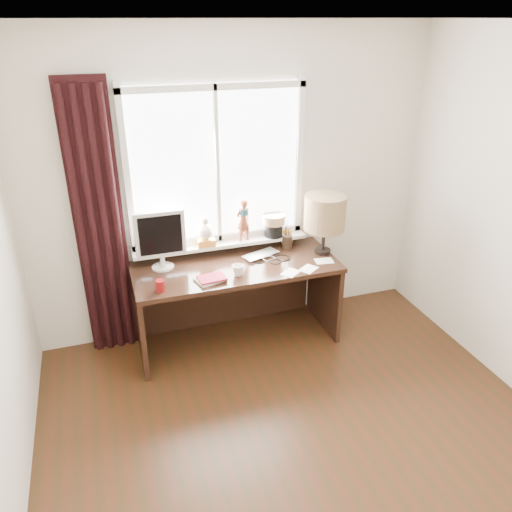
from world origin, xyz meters
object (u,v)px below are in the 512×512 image
object	(u,v)px
table_lamp	(325,214)
red_cup	(160,286)
mug	(238,270)
laptop	(261,255)
monitor	(160,237)
desk	(233,285)

from	to	relation	value
table_lamp	red_cup	bearing A→B (deg)	-170.80
mug	laptop	bearing A→B (deg)	43.64
monitor	desk	bearing A→B (deg)	-4.23
red_cup	desk	distance (m)	0.79
laptop	red_cup	bearing A→B (deg)	-179.59
laptop	mug	distance (m)	0.40
mug	red_cup	xyz separation A→B (m)	(-0.62, -0.06, -0.00)
table_lamp	mug	bearing A→B (deg)	-167.96
mug	table_lamp	size ratio (longest dim) A/B	0.18
red_cup	mug	bearing A→B (deg)	5.39
monitor	table_lamp	world-z (taller)	table_lamp
red_cup	monitor	bearing A→B (deg)	78.49
laptop	monitor	distance (m)	0.88
desk	mug	bearing A→B (deg)	-97.12
desk	table_lamp	world-z (taller)	table_lamp
red_cup	desk	bearing A→B (deg)	26.74
red_cup	monitor	size ratio (longest dim) A/B	0.18
mug	red_cup	bearing A→B (deg)	-174.61
laptop	red_cup	xyz separation A→B (m)	(-0.91, -0.33, 0.03)
mug	monitor	xyz separation A→B (m)	(-0.55, 0.32, 0.23)
desk	monitor	world-z (taller)	monitor
mug	table_lamp	bearing A→B (deg)	12.04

